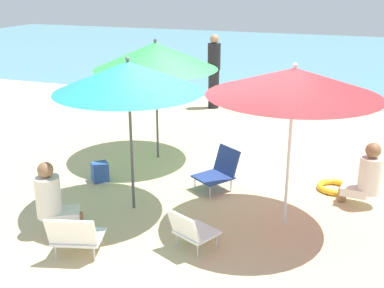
% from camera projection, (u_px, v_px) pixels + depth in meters
% --- Properties ---
extents(ground_plane, '(40.00, 40.00, 0.00)m').
position_uv_depth(ground_plane, '(216.00, 200.00, 7.05)').
color(ground_plane, '#D3BC8C').
extents(sea_water, '(40.00, 16.00, 0.01)m').
position_uv_depth(sea_water, '(319.00, 57.00, 19.57)').
color(sea_water, '#5693A3').
rests_on(sea_water, ground_plane).
extents(umbrella_red, '(2.12, 2.12, 2.12)m').
position_uv_depth(umbrella_red, '(294.00, 82.00, 5.75)').
color(umbrella_red, silver).
rests_on(umbrella_red, ground_plane).
extents(umbrella_green, '(2.11, 2.11, 2.10)m').
position_uv_depth(umbrella_green, '(156.00, 56.00, 8.13)').
color(umbrella_green, '#4C4C51').
rests_on(umbrella_green, ground_plane).
extents(umbrella_teal, '(1.96, 1.96, 2.12)m').
position_uv_depth(umbrella_teal, '(128.00, 77.00, 6.21)').
color(umbrella_teal, '#4C4C51').
rests_on(umbrella_teal, ground_plane).
extents(beach_chair_a, '(0.61, 0.64, 0.53)m').
position_uv_depth(beach_chair_a, '(191.00, 230.00, 5.68)').
color(beach_chair_a, white).
rests_on(beach_chair_a, ground_plane).
extents(beach_chair_b, '(0.68, 0.66, 0.57)m').
position_uv_depth(beach_chair_b, '(75.00, 235.00, 5.54)').
color(beach_chair_b, white).
rests_on(beach_chair_b, ground_plane).
extents(beach_chair_c, '(0.72, 0.76, 0.62)m').
position_uv_depth(beach_chair_c, '(219.00, 170.00, 7.34)').
color(beach_chair_c, navy).
rests_on(beach_chair_c, ground_plane).
extents(person_a, '(0.31, 0.31, 1.79)m').
position_uv_depth(person_a, '(214.00, 71.00, 11.71)').
color(person_a, black).
rests_on(person_a, ground_plane).
extents(person_b, '(0.56, 0.35, 0.95)m').
position_uv_depth(person_b, '(367.00, 176.00, 6.74)').
color(person_b, silver).
rests_on(person_b, ground_plane).
extents(person_c, '(0.55, 0.48, 0.97)m').
position_uv_depth(person_c, '(52.00, 199.00, 5.99)').
color(person_c, silver).
rests_on(person_c, ground_plane).
extents(swim_ring, '(0.51, 0.51, 0.09)m').
position_uv_depth(swim_ring, '(334.00, 187.00, 7.37)').
color(swim_ring, yellow).
rests_on(swim_ring, ground_plane).
extents(beach_bag, '(0.32, 0.32, 0.31)m').
position_uv_depth(beach_bag, '(100.00, 172.00, 7.66)').
color(beach_bag, '#2D519E').
rests_on(beach_bag, ground_plane).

